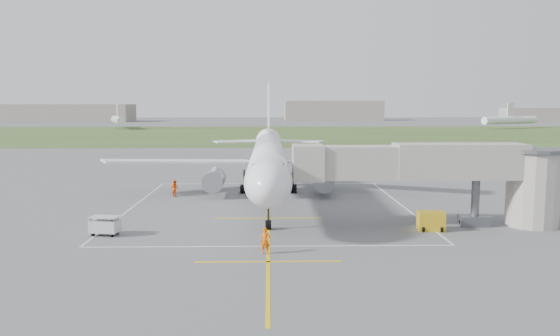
{
  "coord_description": "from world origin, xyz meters",
  "views": [
    {
      "loc": [
        0.07,
        -59.83,
        10.66
      ],
      "look_at": [
        1.21,
        -4.0,
        4.0
      ],
      "focal_mm": 35.0,
      "sensor_mm": 36.0,
      "label": 1
    }
  ],
  "objects_px": {
    "airliner": "(268,160)",
    "ramp_worker_nose": "(265,241)",
    "gpu_unit": "(431,221)",
    "baggage_cart": "(105,226)",
    "jet_bridge": "(450,172)",
    "ramp_worker_wing": "(175,188)"
  },
  "relations": [
    {
      "from": "baggage_cart",
      "to": "ramp_worker_nose",
      "type": "height_order",
      "value": "ramp_worker_nose"
    },
    {
      "from": "gpu_unit",
      "to": "baggage_cart",
      "type": "relative_size",
      "value": 0.92
    },
    {
      "from": "ramp_worker_nose",
      "to": "airliner",
      "type": "bearing_deg",
      "value": 97.23
    },
    {
      "from": "ramp_worker_nose",
      "to": "jet_bridge",
      "type": "bearing_deg",
      "value": 36.0
    },
    {
      "from": "airliner",
      "to": "baggage_cart",
      "type": "bearing_deg",
      "value": -127.87
    },
    {
      "from": "airliner",
      "to": "jet_bridge",
      "type": "xyz_separation_m",
      "value": [
        15.72,
        -14.25,
        0.35
      ]
    },
    {
      "from": "gpu_unit",
      "to": "ramp_worker_nose",
      "type": "height_order",
      "value": "ramp_worker_nose"
    },
    {
      "from": "airliner",
      "to": "ramp_worker_nose",
      "type": "xyz_separation_m",
      "value": [
        -0.21,
        -22.81,
        -3.44
      ]
    },
    {
      "from": "jet_bridge",
      "to": "ramp_worker_wing",
      "type": "relative_size",
      "value": 12.25
    },
    {
      "from": "airliner",
      "to": "ramp_worker_nose",
      "type": "relative_size",
      "value": 24.59
    },
    {
      "from": "ramp_worker_nose",
      "to": "ramp_worker_wing",
      "type": "xyz_separation_m",
      "value": [
        -10.53,
        24.25,
        0.0
      ]
    },
    {
      "from": "airliner",
      "to": "ramp_worker_nose",
      "type": "distance_m",
      "value": 23.07
    },
    {
      "from": "ramp_worker_wing",
      "to": "gpu_unit",
      "type": "bearing_deg",
      "value": -170.48
    },
    {
      "from": "jet_bridge",
      "to": "gpu_unit",
      "type": "distance_m",
      "value": 4.75
    },
    {
      "from": "jet_bridge",
      "to": "gpu_unit",
      "type": "height_order",
      "value": "jet_bridge"
    },
    {
      "from": "ramp_worker_nose",
      "to": "ramp_worker_wing",
      "type": "relative_size",
      "value": 0.99
    },
    {
      "from": "jet_bridge",
      "to": "gpu_unit",
      "type": "bearing_deg",
      "value": -141.0
    },
    {
      "from": "gpu_unit",
      "to": "ramp_worker_wing",
      "type": "height_order",
      "value": "ramp_worker_wing"
    },
    {
      "from": "ramp_worker_nose",
      "to": "baggage_cart",
      "type": "bearing_deg",
      "value": 163.83
    },
    {
      "from": "gpu_unit",
      "to": "airliner",
      "type": "bearing_deg",
      "value": 134.62
    },
    {
      "from": "ramp_worker_wing",
      "to": "airliner",
      "type": "bearing_deg",
      "value": -142.75
    },
    {
      "from": "airliner",
      "to": "ramp_worker_nose",
      "type": "height_order",
      "value": "airliner"
    }
  ]
}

